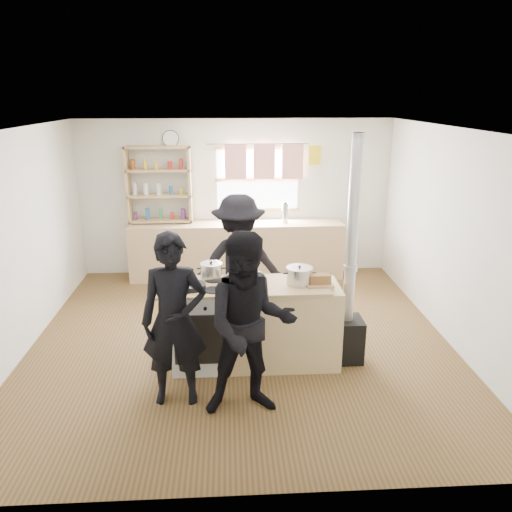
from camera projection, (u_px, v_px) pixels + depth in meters
name	position (u px, v px, depth m)	size (l,w,h in m)	color
ground	(241.00, 339.00, 6.10)	(5.00, 5.00, 0.01)	brown
back_counter	(237.00, 250.00, 8.07)	(3.40, 0.55, 0.90)	tan
shelving_unit	(159.00, 184.00, 7.79)	(1.00, 0.28, 1.20)	tan
thermos	(285.00, 213.00, 7.93)	(0.10, 0.10, 0.32)	silver
cooking_island	(255.00, 324.00, 5.44)	(1.97, 0.64, 0.93)	white
skillet_greens	(193.00, 286.00, 5.18)	(0.30, 0.30, 0.05)	black
roast_tray	(245.00, 279.00, 5.34)	(0.39, 0.28, 0.08)	silver
stockpot_stove	(211.00, 271.00, 5.46)	(0.24, 0.24, 0.19)	silver
stockpot_counter	(299.00, 276.00, 5.28)	(0.28, 0.28, 0.21)	silver
bread_board	(320.00, 281.00, 5.26)	(0.29, 0.21, 0.12)	tan
flue_heater	(348.00, 306.00, 5.45)	(0.35, 0.35, 2.50)	black
person_near_left	(174.00, 321.00, 4.65)	(0.62, 0.40, 1.69)	black
person_near_right	(250.00, 326.00, 4.48)	(0.85, 0.66, 1.74)	black
person_far	(239.00, 264.00, 6.15)	(1.12, 0.64, 1.73)	black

